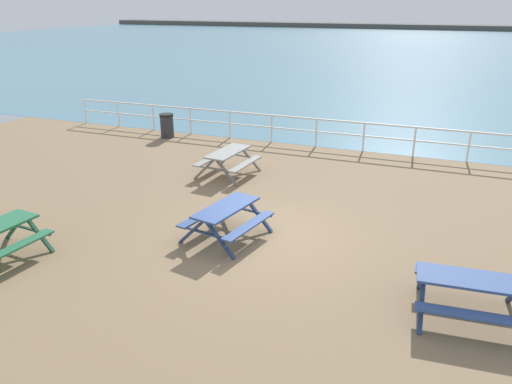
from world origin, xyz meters
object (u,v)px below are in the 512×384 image
picnic_table_near_left (471,288)px  litter_bin (167,126)px  picnic_table_near_right (228,157)px  picnic_table_far_left (226,214)px

picnic_table_near_left → litter_bin: litter_bin is taller
picnic_table_near_left → picnic_table_near_right: same height
litter_bin → picnic_table_near_left: bearing=-38.0°
picnic_table_near_right → picnic_table_far_left: same height
picnic_table_far_left → litter_bin: 9.51m
picnic_table_near_left → litter_bin: bearing=137.4°
picnic_table_near_left → picnic_table_far_left: size_ratio=0.93×
picnic_table_near_right → picnic_table_far_left: (1.80, -4.08, 0.00)m
litter_bin → picnic_table_near_right: bearing=-38.4°
picnic_table_far_left → litter_bin: (-5.98, 7.39, -0.10)m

